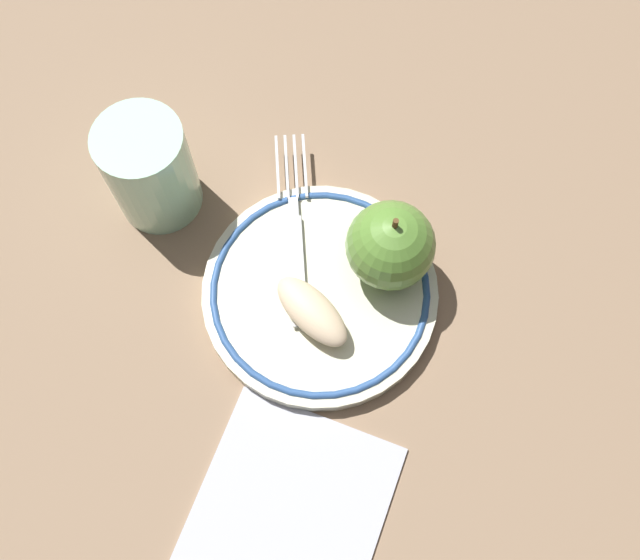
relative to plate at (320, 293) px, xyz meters
name	(u,v)px	position (x,y,z in m)	size (l,w,h in m)	color
ground_plane	(347,294)	(0.01, 0.02, -0.01)	(2.00, 2.00, 0.00)	#8B6E54
plate	(320,293)	(0.00, 0.00, 0.00)	(0.20, 0.20, 0.02)	beige
apple_red_whole	(390,246)	(0.02, 0.06, 0.04)	(0.07, 0.07, 0.08)	#5D8D36
apple_slice_front	(309,308)	(0.01, -0.02, 0.02)	(0.07, 0.03, 0.02)	beige
fork	(295,231)	(-0.05, 0.02, 0.01)	(0.15, 0.12, 0.00)	silver
drinking_glass	(150,170)	(-0.16, -0.04, 0.04)	(0.07, 0.07, 0.10)	#B9EFCC
napkin_folded	(289,510)	(0.11, -0.13, -0.01)	(0.14, 0.15, 0.01)	#B9BAC8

